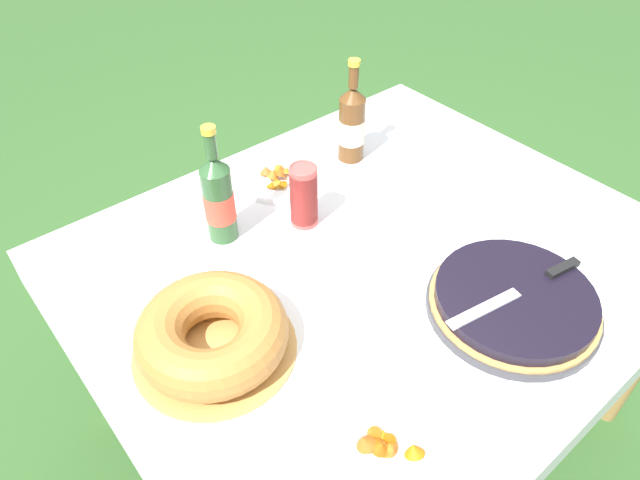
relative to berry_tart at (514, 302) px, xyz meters
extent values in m
plane|color=#335B28|center=(-0.11, 0.33, -0.78)|extent=(16.00, 16.00, 0.00)
cube|color=#A87A47|center=(-0.11, 0.33, -0.05)|extent=(1.41, 1.19, 0.03)
cylinder|color=#A87A47|center=(-0.75, 0.87, -0.42)|extent=(0.06, 0.06, 0.71)
cylinder|color=#A87A47|center=(0.54, 0.87, -0.42)|extent=(0.06, 0.06, 0.71)
cube|color=white|center=(-0.11, 0.33, -0.03)|extent=(1.42, 1.20, 0.00)
cube|color=white|center=(-0.11, -0.26, -0.08)|extent=(1.42, 0.00, 0.10)
cube|color=white|center=(-0.11, 0.93, -0.08)|extent=(1.42, 0.00, 0.10)
cube|color=white|center=(-0.81, 0.33, -0.08)|extent=(0.00, 1.20, 0.10)
cube|color=white|center=(0.60, 0.33, -0.08)|extent=(0.00, 1.20, 0.10)
cylinder|color=#38383D|center=(0.00, 0.00, -0.02)|extent=(0.39, 0.39, 0.02)
cylinder|color=tan|center=(0.00, 0.00, 0.00)|extent=(0.37, 0.37, 0.01)
cylinder|color=black|center=(0.00, 0.00, 0.02)|extent=(0.35, 0.35, 0.03)
cube|color=silver|center=(-0.09, 0.02, 0.03)|extent=(0.19, 0.06, 0.00)
cube|color=black|center=(0.14, -0.02, 0.04)|extent=(0.09, 0.04, 0.01)
cylinder|color=tan|center=(-0.57, 0.33, -0.02)|extent=(0.35, 0.35, 0.01)
torus|color=#AD7033|center=(-0.57, 0.33, 0.03)|extent=(0.32, 0.32, 0.10)
cylinder|color=#E04C47|center=(-0.17, 0.54, 0.02)|extent=(0.07, 0.07, 0.09)
cylinder|color=#E04C47|center=(-0.17, 0.54, 0.03)|extent=(0.07, 0.07, 0.09)
cylinder|color=#E04C47|center=(-0.17, 0.54, 0.05)|extent=(0.07, 0.07, 0.09)
cylinder|color=#E04C47|center=(-0.17, 0.54, 0.06)|extent=(0.07, 0.07, 0.09)
cylinder|color=#E04C47|center=(-0.17, 0.54, 0.07)|extent=(0.07, 0.07, 0.09)
cylinder|color=#E04C47|center=(-0.17, 0.54, 0.08)|extent=(0.07, 0.07, 0.09)
cylinder|color=#E04C47|center=(-0.17, 0.54, 0.10)|extent=(0.07, 0.07, 0.09)
torus|color=#E04C47|center=(-0.17, 0.54, 0.15)|extent=(0.07, 0.07, 0.01)
cylinder|color=#2D562D|center=(-0.36, 0.63, 0.07)|extent=(0.07, 0.07, 0.21)
cylinder|color=#E54C38|center=(-0.36, 0.63, 0.07)|extent=(0.08, 0.08, 0.08)
cone|color=#2D562D|center=(-0.36, 0.63, 0.20)|extent=(0.07, 0.07, 0.04)
cylinder|color=#2D562D|center=(-0.36, 0.63, 0.25)|extent=(0.03, 0.03, 0.06)
cylinder|color=gold|center=(-0.36, 0.63, 0.29)|extent=(0.03, 0.03, 0.02)
cylinder|color=brown|center=(0.13, 0.69, 0.07)|extent=(0.08, 0.08, 0.20)
cylinder|color=beige|center=(0.13, 0.69, 0.07)|extent=(0.08, 0.08, 0.07)
cone|color=brown|center=(0.13, 0.69, 0.19)|extent=(0.08, 0.08, 0.04)
cylinder|color=brown|center=(0.13, 0.69, 0.24)|extent=(0.03, 0.03, 0.06)
cylinder|color=gold|center=(0.13, 0.69, 0.28)|extent=(0.03, 0.03, 0.02)
cylinder|color=white|center=(-0.12, 0.73, -0.02)|extent=(0.20, 0.20, 0.01)
torus|color=white|center=(-0.12, 0.73, -0.01)|extent=(0.20, 0.20, 0.01)
cone|color=#C17422|center=(-0.12, 0.73, 0.01)|extent=(0.05, 0.04, 0.03)
cone|color=#B56E1E|center=(-0.09, 0.69, 0.00)|extent=(0.04, 0.04, 0.04)
cone|color=#C96518|center=(-0.08, 0.73, 0.00)|extent=(0.04, 0.05, 0.03)
cone|color=#A96816|center=(-0.13, 0.69, 0.00)|extent=(0.04, 0.04, 0.04)
cone|color=#C45F1C|center=(-0.13, 0.73, 0.01)|extent=(0.05, 0.04, 0.03)
cone|color=#C26C1B|center=(-0.08, 0.76, -0.01)|extent=(0.04, 0.04, 0.04)
cone|color=#A75909|center=(-0.13, 0.69, 0.00)|extent=(0.04, 0.04, 0.03)
cone|color=#C1590A|center=(-0.15, 0.71, -0.01)|extent=(0.04, 0.04, 0.03)
cone|color=#B7531E|center=(-0.12, 0.77, 0.00)|extent=(0.05, 0.05, 0.04)
cone|color=#B44B14|center=(-0.11, 0.72, 0.01)|extent=(0.04, 0.04, 0.03)
cylinder|color=white|center=(-0.47, -0.07, -0.02)|extent=(0.21, 0.21, 0.01)
torus|color=white|center=(-0.47, -0.07, -0.01)|extent=(0.21, 0.21, 0.01)
cone|color=#A65518|center=(-0.49, -0.03, 0.01)|extent=(0.06, 0.05, 0.04)
cone|color=#A8530A|center=(-0.45, -0.06, 0.00)|extent=(0.04, 0.04, 0.03)
cone|color=#A84D0C|center=(-0.47, -0.06, 0.01)|extent=(0.05, 0.05, 0.03)
cone|color=#CE5912|center=(-0.46, -0.06, 0.00)|extent=(0.05, 0.05, 0.03)
cone|color=#CC680C|center=(-0.43, -0.10, 0.00)|extent=(0.05, 0.05, 0.04)
cone|color=#AA6214|center=(-0.46, -0.03, 0.00)|extent=(0.04, 0.04, 0.03)
cone|color=#C77711|center=(-0.45, -0.04, -0.01)|extent=(0.05, 0.05, 0.05)
cone|color=#BC621A|center=(-0.46, -0.07, -0.01)|extent=(0.06, 0.05, 0.05)
camera|label=1|loc=(-0.88, -0.38, 0.95)|focal=32.00mm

